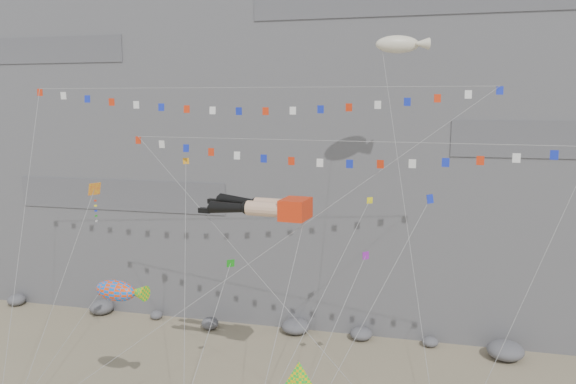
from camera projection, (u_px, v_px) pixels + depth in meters
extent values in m
cube|color=slate|center=(327.00, 66.00, 62.06)|extent=(80.00, 28.00, 50.00)
cube|color=red|center=(295.00, 209.00, 36.41)|extent=(1.89, 2.44, 1.35)
cylinder|color=tan|center=(263.00, 209.00, 36.46)|extent=(2.37, 1.24, 0.99)
sphere|color=black|center=(247.00, 208.00, 36.85)|extent=(0.91, 0.91, 0.91)
cone|color=black|center=(229.00, 208.00, 37.32)|extent=(2.79, 1.12, 0.93)
cube|color=black|center=(205.00, 210.00, 37.98)|extent=(0.92, 0.49, 0.33)
cylinder|color=tan|center=(271.00, 205.00, 37.71)|extent=(2.37, 1.24, 0.99)
sphere|color=black|center=(256.00, 204.00, 38.09)|extent=(0.91, 0.91, 0.91)
cone|color=black|center=(238.00, 201.00, 38.53)|extent=(2.81, 1.12, 0.99)
cube|color=black|center=(214.00, 201.00, 39.17)|extent=(0.92, 0.49, 0.33)
cylinder|color=gray|center=(266.00, 351.00, 31.59)|extent=(0.03, 0.03, 18.75)
cylinder|color=gray|center=(132.00, 253.00, 37.35)|extent=(0.03, 0.03, 28.28)
cylinder|color=gray|center=(383.00, 299.00, 33.69)|extent=(0.03, 0.03, 20.96)
cylinder|color=gray|center=(53.00, 307.00, 37.36)|extent=(0.03, 0.03, 17.02)
cylinder|color=gray|center=(58.00, 362.00, 35.79)|extent=(0.03, 0.03, 11.60)
cylinder|color=gray|center=(417.00, 235.00, 35.79)|extent=(0.03, 0.03, 28.06)
cylinder|color=gray|center=(185.00, 302.00, 35.69)|extent=(0.03, 0.03, 21.47)
cylinder|color=gray|center=(315.00, 371.00, 32.69)|extent=(0.03, 0.03, 17.00)
cylinder|color=gray|center=(196.00, 372.00, 33.03)|extent=(0.03, 0.03, 14.78)
cylinder|color=gray|center=(304.00, 333.00, 34.12)|extent=(0.03, 0.03, 22.31)
cylinder|color=gray|center=(353.00, 343.00, 31.06)|extent=(0.03, 0.03, 18.73)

